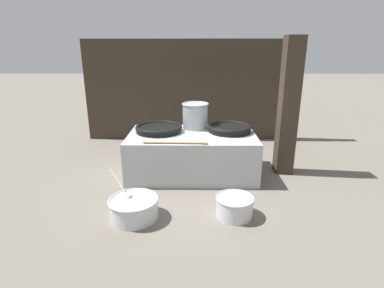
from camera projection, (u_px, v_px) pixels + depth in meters
The scene contains 11 objects.
ground_plane at pixel (192, 173), 7.50m from camera, with size 60.00×60.00×0.00m, color slate.
back_wall at pixel (193, 91), 9.87m from camera, with size 7.06×0.24×3.26m, color #382D23.
support_pillar at pixel (288, 108), 7.09m from camera, with size 0.41×0.41×3.26m, color #382D23.
hearth_platform at pixel (192, 154), 7.34m from camera, with size 3.05×1.77×1.01m.
giant_wok_near at pixel (159, 128), 7.35m from camera, with size 1.15×1.15×0.16m.
giant_wok_far at pixel (230, 128), 7.35m from camera, with size 1.06×1.06×0.17m.
stock_pot at pixel (195, 115), 7.60m from camera, with size 0.68×0.68×0.65m.
stirring_paddle at pixel (178, 143), 6.44m from camera, with size 1.40×0.10×0.04m.
cook at pixel (191, 127), 8.58m from camera, with size 0.36×0.56×1.54m.
prep_bowl_vegetables at pixel (134, 207), 5.45m from camera, with size 0.99×0.97×0.77m.
prep_bowl_meat at pixel (235, 206), 5.52m from camera, with size 0.71×0.71×0.39m.
Camera 1 is at (0.07, -6.91, 2.99)m, focal length 28.00 mm.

